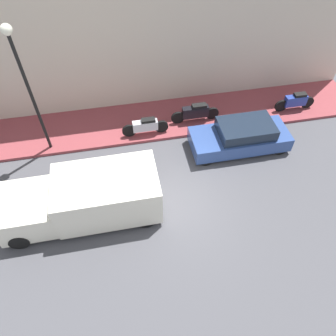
# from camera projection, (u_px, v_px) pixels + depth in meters

# --- Properties ---
(ground_plane) EXTENTS (60.00, 60.00, 0.00)m
(ground_plane) POSITION_uv_depth(u_px,v_px,m) (167.00, 203.00, 11.88)
(ground_plane) COLOR #47474C
(sidewalk) EXTENTS (2.61, 19.61, 0.13)m
(sidewalk) POSITION_uv_depth(u_px,v_px,m) (148.00, 121.00, 14.75)
(sidewalk) COLOR brown
(sidewalk) RESTS_ON ground_plane
(building_facade) EXTENTS (0.30, 19.61, 6.87)m
(building_facade) POSITION_uv_depth(u_px,v_px,m) (139.00, 33.00, 13.15)
(building_facade) COLOR beige
(building_facade) RESTS_ON ground_plane
(parked_car) EXTENTS (1.61, 3.98, 1.23)m
(parked_car) POSITION_uv_depth(u_px,v_px,m) (241.00, 136.00, 13.32)
(parked_car) COLOR #2D4784
(parked_car) RESTS_ON ground_plane
(delivery_van) EXTENTS (2.01, 5.25, 1.72)m
(delivery_van) POSITION_uv_depth(u_px,v_px,m) (84.00, 199.00, 10.92)
(delivery_van) COLOR silver
(delivery_van) RESTS_ON ground_plane
(scooter_silver) EXTENTS (0.30, 1.97, 0.80)m
(scooter_silver) POSITION_uv_depth(u_px,v_px,m) (146.00, 126.00, 13.78)
(scooter_silver) COLOR #B7B7BF
(scooter_silver) RESTS_ON sidewalk
(motorcycle_blue) EXTENTS (0.30, 1.88, 0.86)m
(motorcycle_blue) POSITION_uv_depth(u_px,v_px,m) (296.00, 101.00, 14.86)
(motorcycle_blue) COLOR navy
(motorcycle_blue) RESTS_ON sidewalk
(motorcycle_black) EXTENTS (0.30, 2.15, 0.86)m
(motorcycle_black) POSITION_uv_depth(u_px,v_px,m) (196.00, 112.00, 14.32)
(motorcycle_black) COLOR black
(motorcycle_black) RESTS_ON sidewalk
(streetlamp) EXTENTS (0.37, 0.37, 5.17)m
(streetlamp) POSITION_uv_depth(u_px,v_px,m) (23.00, 73.00, 10.95)
(streetlamp) COLOR black
(streetlamp) RESTS_ON sidewalk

